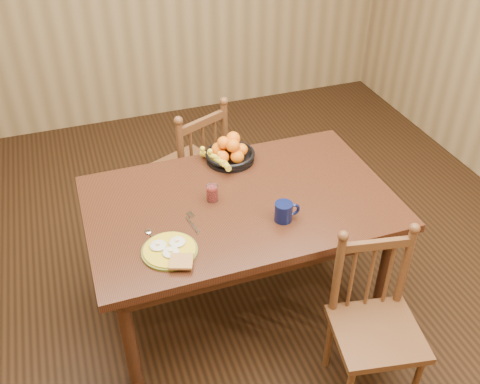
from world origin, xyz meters
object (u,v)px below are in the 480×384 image
object	(u,v)px
breakfast_plate	(170,251)
coffee_mug	(284,211)
chair_near	(375,324)
fruit_bowl	(229,152)
dining_table	(240,212)
chair_far	(191,169)

from	to	relation	value
breakfast_plate	coffee_mug	size ratio (longest dim) A/B	2.26
chair_near	breakfast_plate	world-z (taller)	chair_near
breakfast_plate	fruit_bowl	distance (m)	0.83
breakfast_plate	coffee_mug	xyz separation A→B (m)	(0.59, 0.05, 0.04)
dining_table	breakfast_plate	xyz separation A→B (m)	(-0.44, -0.28, 0.10)
dining_table	fruit_bowl	world-z (taller)	fruit_bowl
fruit_bowl	breakfast_plate	bearing A→B (deg)	-127.63
dining_table	chair_near	bearing A→B (deg)	-60.69
dining_table	coffee_mug	xyz separation A→B (m)	(0.15, -0.23, 0.14)
chair_far	chair_near	xyz separation A→B (m)	(0.49, -1.52, -0.03)
dining_table	coffee_mug	size ratio (longest dim) A/B	11.99
chair_far	breakfast_plate	distance (m)	1.15
dining_table	chair_far	world-z (taller)	chair_far
chair_near	fruit_bowl	size ratio (longest dim) A/B	2.77
coffee_mug	fruit_bowl	bearing A→B (deg)	98.35
chair_near	coffee_mug	world-z (taller)	chair_near
dining_table	fruit_bowl	xyz separation A→B (m)	(0.06, 0.38, 0.14)
coffee_mug	dining_table	bearing A→B (deg)	124.04
dining_table	coffee_mug	bearing A→B (deg)	-55.96
chair_far	breakfast_plate	xyz separation A→B (m)	(-0.36, -1.05, 0.30)
fruit_bowl	chair_near	bearing A→B (deg)	-72.52
chair_near	breakfast_plate	bearing A→B (deg)	161.67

